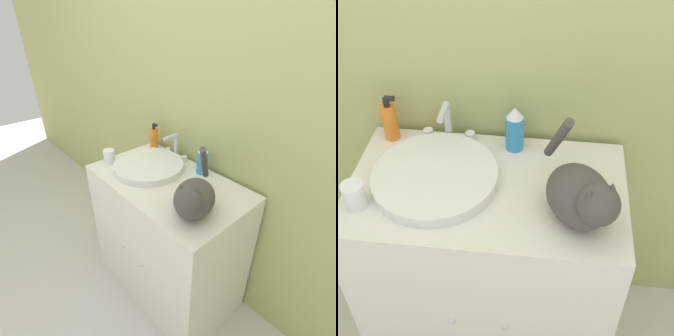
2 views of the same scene
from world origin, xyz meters
TOP-DOWN VIEW (x-y plane):
  - ground_plane at (0.00, 0.00)m, footprint 8.00×8.00m
  - wall_back at (0.00, 0.54)m, footprint 6.00×0.05m
  - vanity_cabinet at (0.00, 0.25)m, footprint 0.85×0.51m
  - sink_basin at (-0.16, 0.25)m, footprint 0.38×0.38m
  - faucet at (-0.16, 0.45)m, footprint 0.17×0.11m
  - cat at (0.28, 0.15)m, footprint 0.25×0.35m
  - soap_bottle at (-0.35, 0.45)m, footprint 0.05×0.05m
  - spray_bottle at (0.06, 0.44)m, footprint 0.06×0.06m
  - cup at (-0.36, 0.13)m, footprint 0.06×0.06m

SIDE VIEW (x-z plane):
  - ground_plane at x=0.00m, z-range 0.00..0.00m
  - vanity_cabinet at x=0.00m, z-range 0.00..0.82m
  - sink_basin at x=-0.16m, z-range 0.82..0.86m
  - cup at x=-0.36m, z-range 0.82..0.90m
  - faucet at x=-0.16m, z-range 0.81..0.97m
  - soap_bottle at x=-0.35m, z-range 0.81..0.97m
  - spray_bottle at x=0.06m, z-range 0.82..0.98m
  - cat at x=0.28m, z-range 0.78..1.05m
  - wall_back at x=0.00m, z-range 0.00..2.50m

